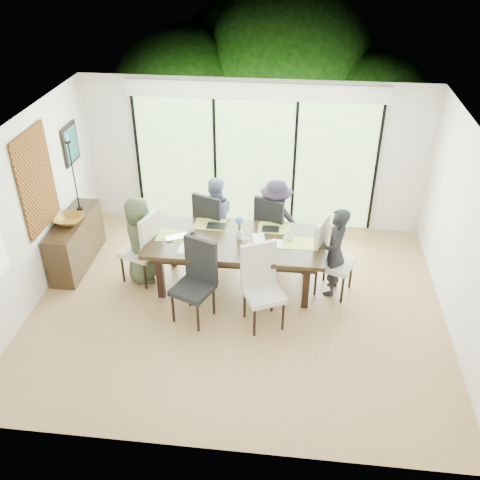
# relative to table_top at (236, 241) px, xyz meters

# --- Properties ---
(floor) EXTENTS (6.00, 5.00, 0.01)m
(floor) POSITION_rel_table_top_xyz_m (0.10, -0.53, -0.80)
(floor) COLOR olive
(floor) RESTS_ON ground
(ceiling) EXTENTS (6.00, 5.00, 0.01)m
(ceiling) POSITION_rel_table_top_xyz_m (0.10, -0.53, 1.91)
(ceiling) COLOR white
(ceiling) RESTS_ON wall_back
(wall_back) EXTENTS (6.00, 0.02, 2.70)m
(wall_back) POSITION_rel_table_top_xyz_m (0.10, 1.98, 0.56)
(wall_back) COLOR silver
(wall_back) RESTS_ON floor
(wall_front) EXTENTS (6.00, 0.02, 2.70)m
(wall_front) POSITION_rel_table_top_xyz_m (0.10, -3.04, 0.56)
(wall_front) COLOR beige
(wall_front) RESTS_ON floor
(wall_left) EXTENTS (0.02, 5.00, 2.70)m
(wall_left) POSITION_rel_table_top_xyz_m (-2.91, -0.53, 0.56)
(wall_left) COLOR silver
(wall_left) RESTS_ON floor
(wall_right) EXTENTS (0.02, 5.00, 2.70)m
(wall_right) POSITION_rel_table_top_xyz_m (3.11, -0.53, 0.56)
(wall_right) COLOR silver
(wall_right) RESTS_ON floor
(glass_doors) EXTENTS (4.20, 0.02, 2.30)m
(glass_doors) POSITION_rel_table_top_xyz_m (0.10, 1.94, 0.41)
(glass_doors) COLOR #598C3F
(glass_doors) RESTS_ON wall_back
(blinds_header) EXTENTS (4.40, 0.06, 0.28)m
(blinds_header) POSITION_rel_table_top_xyz_m (0.10, 1.93, 1.71)
(blinds_header) COLOR white
(blinds_header) RESTS_ON wall_back
(mullion_a) EXTENTS (0.05, 0.04, 2.30)m
(mullion_a) POSITION_rel_table_top_xyz_m (-2.00, 1.93, 0.41)
(mullion_a) COLOR black
(mullion_a) RESTS_ON wall_back
(mullion_b) EXTENTS (0.05, 0.04, 2.30)m
(mullion_b) POSITION_rel_table_top_xyz_m (-0.60, 1.93, 0.41)
(mullion_b) COLOR black
(mullion_b) RESTS_ON wall_back
(mullion_c) EXTENTS (0.05, 0.04, 2.30)m
(mullion_c) POSITION_rel_table_top_xyz_m (0.80, 1.93, 0.41)
(mullion_c) COLOR black
(mullion_c) RESTS_ON wall_back
(mullion_d) EXTENTS (0.05, 0.04, 2.30)m
(mullion_d) POSITION_rel_table_top_xyz_m (2.20, 1.93, 0.41)
(mullion_d) COLOR black
(mullion_d) RESTS_ON wall_back
(deck) EXTENTS (6.00, 1.80, 0.10)m
(deck) POSITION_rel_table_top_xyz_m (0.10, 2.87, -0.84)
(deck) COLOR brown
(deck) RESTS_ON ground
(rail_top) EXTENTS (6.00, 0.08, 0.06)m
(rail_top) POSITION_rel_table_top_xyz_m (0.10, 3.67, -0.24)
(rail_top) COLOR #4F3522
(rail_top) RESTS_ON deck
(foliage_left) EXTENTS (3.20, 3.20, 3.20)m
(foliage_left) POSITION_rel_table_top_xyz_m (-1.70, 4.67, 0.65)
(foliage_left) COLOR #14380F
(foliage_left) RESTS_ON ground
(foliage_mid) EXTENTS (4.00, 4.00, 4.00)m
(foliage_mid) POSITION_rel_table_top_xyz_m (0.50, 5.27, 1.01)
(foliage_mid) COLOR #14380F
(foliage_mid) RESTS_ON ground
(foliage_right) EXTENTS (2.80, 2.80, 2.80)m
(foliage_right) POSITION_rel_table_top_xyz_m (2.30, 4.47, 0.47)
(foliage_right) COLOR #14380F
(foliage_right) RESTS_ON ground
(foliage_far) EXTENTS (3.60, 3.60, 3.60)m
(foliage_far) POSITION_rel_table_top_xyz_m (-0.50, 5.97, 0.83)
(foliage_far) COLOR #14380F
(foliage_far) RESTS_ON ground
(table_top) EXTENTS (2.65, 1.21, 0.07)m
(table_top) POSITION_rel_table_top_xyz_m (0.00, 0.00, 0.00)
(table_top) COLOR black
(table_top) RESTS_ON floor
(table_apron) EXTENTS (2.43, 0.99, 0.11)m
(table_apron) POSITION_rel_table_top_xyz_m (0.00, 0.00, -0.10)
(table_apron) COLOR black
(table_apron) RESTS_ON floor
(table_leg_fl) EXTENTS (0.10, 0.10, 0.76)m
(table_leg_fl) POSITION_rel_table_top_xyz_m (-1.08, -0.43, -0.41)
(table_leg_fl) COLOR black
(table_leg_fl) RESTS_ON floor
(table_leg_fr) EXTENTS (0.10, 0.10, 0.76)m
(table_leg_fr) POSITION_rel_table_top_xyz_m (1.08, -0.43, -0.41)
(table_leg_fr) COLOR black
(table_leg_fr) RESTS_ON floor
(table_leg_bl) EXTENTS (0.10, 0.10, 0.76)m
(table_leg_bl) POSITION_rel_table_top_xyz_m (-1.08, 0.43, -0.41)
(table_leg_bl) COLOR black
(table_leg_bl) RESTS_ON floor
(table_leg_br) EXTENTS (0.10, 0.10, 0.76)m
(table_leg_br) POSITION_rel_table_top_xyz_m (1.08, 0.43, -0.41)
(table_leg_br) COLOR black
(table_leg_br) RESTS_ON floor
(chair_left_end) EXTENTS (0.65, 0.65, 1.21)m
(chair_left_end) POSITION_rel_table_top_xyz_m (-1.50, 0.00, -0.19)
(chair_left_end) COLOR beige
(chair_left_end) RESTS_ON floor
(chair_right_end) EXTENTS (0.65, 0.65, 1.21)m
(chair_right_end) POSITION_rel_table_top_xyz_m (1.50, 0.00, -0.19)
(chair_right_end) COLOR beige
(chair_right_end) RESTS_ON floor
(chair_far_left) EXTENTS (0.66, 0.66, 1.21)m
(chair_far_left) POSITION_rel_table_top_xyz_m (-0.45, 0.85, -0.19)
(chair_far_left) COLOR black
(chair_far_left) RESTS_ON floor
(chair_far_right) EXTENTS (0.67, 0.67, 1.21)m
(chair_far_right) POSITION_rel_table_top_xyz_m (0.55, 0.85, -0.19)
(chair_far_right) COLOR black
(chair_far_right) RESTS_ON floor
(chair_near_left) EXTENTS (0.66, 0.66, 1.21)m
(chair_near_left) POSITION_rel_table_top_xyz_m (-0.50, -0.87, -0.19)
(chair_near_left) COLOR black
(chair_near_left) RESTS_ON floor
(chair_near_right) EXTENTS (0.67, 0.67, 1.21)m
(chair_near_right) POSITION_rel_table_top_xyz_m (0.50, -0.87, -0.19)
(chair_near_right) COLOR beige
(chair_near_right) RESTS_ON floor
(person_left_end) EXTENTS (0.55, 0.74, 1.42)m
(person_left_end) POSITION_rel_table_top_xyz_m (-1.48, 0.00, -0.08)
(person_left_end) COLOR #3C4A31
(person_left_end) RESTS_ON floor
(person_right_end) EXTENTS (0.54, 0.74, 1.42)m
(person_right_end) POSITION_rel_table_top_xyz_m (1.48, 0.00, -0.08)
(person_right_end) COLOR black
(person_right_end) RESTS_ON floor
(person_far_left) EXTENTS (0.75, 0.57, 1.42)m
(person_far_left) POSITION_rel_table_top_xyz_m (-0.45, 0.83, -0.08)
(person_far_left) COLOR #7182A4
(person_far_left) RESTS_ON floor
(person_far_right) EXTENTS (0.67, 0.43, 1.42)m
(person_far_right) POSITION_rel_table_top_xyz_m (0.55, 0.83, -0.08)
(person_far_right) COLOR black
(person_far_right) RESTS_ON floor
(placemat_left) EXTENTS (0.49, 0.35, 0.01)m
(placemat_left) POSITION_rel_table_top_xyz_m (-0.95, 0.00, 0.04)
(placemat_left) COLOR #87C446
(placemat_left) RESTS_ON table_top
(placemat_right) EXTENTS (0.49, 0.35, 0.01)m
(placemat_right) POSITION_rel_table_top_xyz_m (0.95, 0.00, 0.04)
(placemat_right) COLOR #ADC646
(placemat_right) RESTS_ON table_top
(placemat_far_l) EXTENTS (0.49, 0.35, 0.01)m
(placemat_far_l) POSITION_rel_table_top_xyz_m (-0.45, 0.40, 0.04)
(placemat_far_l) COLOR #8DA23A
(placemat_far_l) RESTS_ON table_top
(placemat_far_r) EXTENTS (0.49, 0.35, 0.01)m
(placemat_far_r) POSITION_rel_table_top_xyz_m (0.55, 0.40, 0.04)
(placemat_far_r) COLOR #7EA53B
(placemat_far_r) RESTS_ON table_top
(placemat_paper) EXTENTS (0.49, 0.35, 0.01)m
(placemat_paper) POSITION_rel_table_top_xyz_m (-0.55, -0.30, 0.04)
(placemat_paper) COLOR white
(placemat_paper) RESTS_ON table_top
(tablet_far_l) EXTENTS (0.29, 0.20, 0.01)m
(tablet_far_l) POSITION_rel_table_top_xyz_m (-0.35, 0.35, 0.05)
(tablet_far_l) COLOR black
(tablet_far_l) RESTS_ON table_top
(tablet_far_r) EXTENTS (0.26, 0.19, 0.01)m
(tablet_far_r) POSITION_rel_table_top_xyz_m (0.50, 0.35, 0.05)
(tablet_far_r) COLOR black
(tablet_far_r) RESTS_ON table_top
(papers) EXTENTS (0.33, 0.24, 0.00)m
(papers) POSITION_rel_table_top_xyz_m (0.70, -0.05, 0.04)
(papers) COLOR white
(papers) RESTS_ON table_top
(platter_base) EXTENTS (0.29, 0.29, 0.03)m
(platter_base) POSITION_rel_table_top_xyz_m (-0.55, -0.30, 0.05)
(platter_base) COLOR white
(platter_base) RESTS_ON table_top
(platter_snacks) EXTENTS (0.22, 0.22, 0.02)m
(platter_snacks) POSITION_rel_table_top_xyz_m (-0.55, -0.30, 0.07)
(platter_snacks) COLOR orange
(platter_snacks) RESTS_ON table_top
(vase) EXTENTS (0.09, 0.09, 0.13)m
(vase) POSITION_rel_table_top_xyz_m (0.05, 0.05, 0.10)
(vase) COLOR silver
(vase) RESTS_ON table_top
(hyacinth_stems) EXTENTS (0.04, 0.04, 0.18)m
(hyacinth_stems) POSITION_rel_table_top_xyz_m (0.05, 0.05, 0.23)
(hyacinth_stems) COLOR #337226
(hyacinth_stems) RESTS_ON table_top
(hyacinth_blooms) EXTENTS (0.12, 0.12, 0.12)m
(hyacinth_blooms) POSITION_rel_table_top_xyz_m (0.05, 0.05, 0.34)
(hyacinth_blooms) COLOR #5165CB
(hyacinth_blooms) RESTS_ON table_top
(laptop) EXTENTS (0.43, 0.37, 0.03)m
(laptop) POSITION_rel_table_top_xyz_m (-0.85, -0.10, 0.05)
(laptop) COLOR silver
(laptop) RESTS_ON table_top
(cup_a) EXTENTS (0.17, 0.17, 0.11)m
(cup_a) POSITION_rel_table_top_xyz_m (-0.70, 0.15, 0.09)
(cup_a) COLOR white
(cup_a) RESTS_ON table_top
(cup_b) EXTENTS (0.16, 0.16, 0.10)m
(cup_b) POSITION_rel_table_top_xyz_m (0.15, -0.10, 0.08)
(cup_b) COLOR white
(cup_b) RESTS_ON table_top
(cup_c) EXTENTS (0.19, 0.19, 0.11)m
(cup_c) POSITION_rel_table_top_xyz_m (0.80, 0.10, 0.09)
(cup_c) COLOR white
(cup_c) RESTS_ON table_top
(book) EXTENTS (0.23, 0.28, 0.02)m
(book) POSITION_rel_table_top_xyz_m (0.25, 0.05, 0.04)
(book) COLOR white
(book) RESTS_ON table_top
(sideboard) EXTENTS (0.42, 1.48, 0.83)m
(sideboard) POSITION_rel_table_top_xyz_m (-2.66, 0.29, -0.38)
(sideboard) COLOR black
(sideboard) RESTS_ON floor
(bowl) EXTENTS (0.44, 0.44, 0.11)m
(bowl) POSITION_rel_table_top_xyz_m (-2.66, 0.19, 0.09)
(bowl) COLOR brown
(bowl) RESTS_ON sideboard
(candlestick_base) EXTENTS (0.09, 0.09, 0.04)m
(candlestick_base) POSITION_rel_table_top_xyz_m (-2.66, 0.64, 0.05)
(candlestick_base) COLOR black
(candlestick_base) RESTS_ON sideboard
(candlestick_shaft) EXTENTS (0.02, 0.02, 1.15)m
(candlestick_shaft) POSITION_rel_table_top_xyz_m (-2.66, 0.64, 0.64)
(candlestick_shaft) COLOR black
(candlestick_shaft) RESTS_ON sideboard
(candlestick_pan) EXTENTS (0.09, 0.09, 0.03)m
(candlestick_pan) POSITION_rel_table_top_xyz_m (-2.66, 0.64, 1.21)
(candlestick_pan) COLOR black
(candlestick_pan) RESTS_ON sideboard
(candle) EXTENTS (0.03, 0.03, 0.09)m
(candle) POSITION_rel_table_top_xyz_m (-2.66, 0.64, 1.26)
(candle) COLOR silver
(candle) RESTS_ON sideboard
(tapestry) EXTENTS (0.02, 1.00, 1.50)m
(tapestry) POSITION_rel_table_top_xyz_m (-2.87, -0.13, 0.91)
(tapestry) COLOR #924A15
(tapestry) RESTS_ON wall_left
(art_frame) EXTENTS (0.03, 0.55, 0.65)m
(art_frame) POSITION_rel_table_top_xyz_m (-2.87, 1.17, 0.96)
(art_frame) COLOR black
(art_frame) RESTS_ON wall_left
(art_canvas) EXTENTS (0.01, 0.45, 0.55)m
(art_canvas) POSITION_rel_table_top_xyz_m (-2.85, 1.17, 0.96)
(art_canvas) COLOR #164849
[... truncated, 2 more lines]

